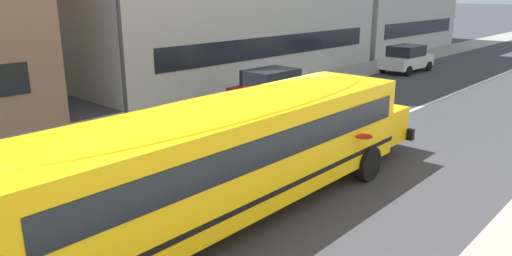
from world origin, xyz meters
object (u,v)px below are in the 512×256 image
school_bus (239,146)px  street_lamp (118,6)px  parked_car_red_far_corner (272,88)px  parked_car_white_under_tree (406,58)px

school_bus → street_lamp: 8.56m
school_bus → parked_car_red_far_corner: 10.25m
parked_car_white_under_tree → school_bus: bearing=-161.8°
school_bus → parked_car_red_far_corner: school_bus is taller
school_bus → street_lamp: (2.16, 7.82, 2.73)m
parked_car_white_under_tree → street_lamp: bearing=176.5°
school_bus → parked_car_white_under_tree: (20.81, 6.00, -0.74)m
school_bus → parked_car_white_under_tree: size_ratio=3.01×
parked_car_white_under_tree → parked_car_red_far_corner: (-12.59, 0.07, 0.00)m
parked_car_white_under_tree → parked_car_red_far_corner: 12.59m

